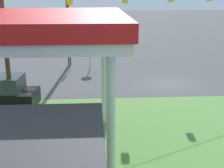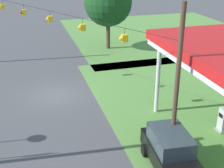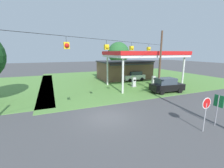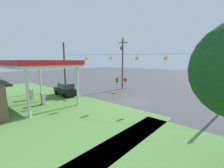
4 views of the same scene
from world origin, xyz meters
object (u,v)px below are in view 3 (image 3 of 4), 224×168
stop_sign_roadside (206,107)px  route_sign (218,104)px  car_at_pumps_rear (134,76)px  gas_station_canopy (145,54)px  tree_behind_station (118,53)px  fuel_pump_far (153,81)px  gas_station_store (124,70)px  car_at_pumps_front (167,85)px  fuel_pump_near (134,82)px

stop_sign_roadside → route_sign: stop_sign_roadside is taller
route_sign → car_at_pumps_rear: bearing=78.7°
gas_station_canopy → tree_behind_station: bearing=80.1°
fuel_pump_far → stop_sign_roadside: size_ratio=0.62×
gas_station_store → car_at_pumps_front: size_ratio=2.21×
fuel_pump_far → car_at_pumps_front: car_at_pumps_front is taller
gas_station_store → car_at_pumps_rear: gas_station_store is taller
gas_station_store → route_sign: gas_station_store is taller
car_at_pumps_front → route_sign: size_ratio=1.99×
route_sign → fuel_pump_far: bearing=70.8°
gas_station_store → fuel_pump_near: (-2.12, -7.60, -1.16)m
car_at_pumps_front → car_at_pumps_rear: bearing=92.9°
gas_station_canopy → car_at_pumps_front: gas_station_canopy is taller
tree_behind_station → fuel_pump_near: bearing=-106.3°
gas_station_canopy → car_at_pumps_rear: 6.37m
gas_station_store → tree_behind_station: size_ratio=1.29×
car_at_pumps_front → fuel_pump_far: bearing=78.0°
gas_station_canopy → route_sign: size_ratio=5.07×
car_at_pumps_rear → fuel_pump_near: bearing=56.7°
gas_station_store → car_at_pumps_rear: (0.63, -2.88, -0.93)m
fuel_pump_far → tree_behind_station: tree_behind_station is taller
tree_behind_station → car_at_pumps_front: bearing=-96.4°
fuel_pump_near → car_at_pumps_front: car_at_pumps_front is taller
car_at_pumps_front → tree_behind_station: 21.63m
gas_station_canopy → route_sign: bearing=-101.7°
fuel_pump_far → car_at_pumps_rear: car_at_pumps_rear is taller
gas_station_store → stop_sign_roadside: size_ratio=4.21×
car_at_pumps_front → route_sign: (-3.34, -9.03, 0.68)m
gas_station_canopy → stop_sign_roadside: 15.11m
fuel_pump_far → car_at_pumps_rear: (-1.09, 4.71, 0.23)m
gas_station_canopy → car_at_pumps_front: 6.28m
fuel_pump_near → stop_sign_roadside: stop_sign_roadside is taller
stop_sign_roadside → fuel_pump_near: bearing=-100.7°
fuel_pump_near → gas_station_store: bearing=74.4°
gas_station_store → tree_behind_station: 9.79m
gas_station_store → fuel_pump_far: size_ratio=6.77×
gas_station_canopy → tree_behind_station: tree_behind_station is taller
fuel_pump_near → route_sign: bearing=-93.8°
stop_sign_roadside → tree_behind_station: bearing=-103.7°
stop_sign_roadside → car_at_pumps_front: bearing=-118.5°
car_at_pumps_rear → route_sign: 18.82m
gas_station_canopy → fuel_pump_far: bearing=-0.0°
gas_station_store → route_sign: bearing=-98.1°
route_sign → tree_behind_station: bearing=79.3°
gas_station_canopy → stop_sign_roadside: (-4.56, -14.01, -3.36)m
gas_station_canopy → car_at_pumps_front: (0.49, -4.70, -4.14)m
gas_station_store → tree_behind_station: bearing=73.1°
gas_station_store → tree_behind_station: (2.66, 8.77, 3.46)m
car_at_pumps_front → route_sign: route_sign is taller
gas_station_canopy → fuel_pump_near: 4.83m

